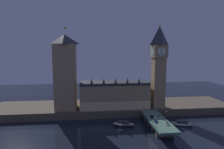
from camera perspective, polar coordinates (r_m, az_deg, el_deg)
ground_plane at (r=145.28m, az=2.36°, el=-15.68°), size 400.00×400.00×0.00m
embankment at (r=180.63m, az=0.51°, el=-10.02°), size 220.00×42.00×6.41m
parliament_hall at (r=169.41m, az=0.71°, el=-6.04°), size 60.53×21.91×27.48m
clock_tower at (r=170.03m, az=14.04°, el=3.15°), size 12.60×12.71×73.40m
victoria_tower at (r=165.49m, az=-14.02°, el=0.72°), size 18.03×18.03×70.02m
bridge at (r=145.54m, az=13.71°, el=-13.99°), size 13.69×46.00×6.59m
car_northbound_lead at (r=147.49m, az=12.02°, el=-12.44°), size 1.85×4.02×1.55m
car_northbound_trail at (r=139.68m, az=13.17°, el=-13.59°), size 2.01×4.02×1.50m
car_southbound_lead at (r=136.80m, az=16.44°, el=-14.15°), size 2.07×3.92×1.46m
car_southbound_trail at (r=149.14m, az=14.31°, el=-12.30°), size 1.89×4.66×1.42m
pedestrian_near_rail at (r=135.36m, az=12.47°, el=-14.19°), size 0.38×0.38×1.59m
pedestrian_mid_walk at (r=145.69m, az=16.16°, el=-12.74°), size 0.38×0.38×1.69m
pedestrian_far_rail at (r=148.91m, az=10.58°, el=-12.14°), size 0.38×0.38×1.72m
street_lamp_near at (r=128.15m, az=13.30°, el=-13.69°), size 1.34×0.60×7.22m
street_lamp_mid at (r=145.71m, az=16.20°, el=-11.46°), size 1.34×0.60×6.32m
street_lamp_far at (r=154.73m, az=9.63°, el=-9.98°), size 1.34×0.60×7.21m
boat_upstream at (r=146.14m, az=3.55°, el=-14.93°), size 17.41×8.91×4.02m
boat_downstream at (r=156.53m, az=20.53°, el=-13.86°), size 17.48×9.27×3.98m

